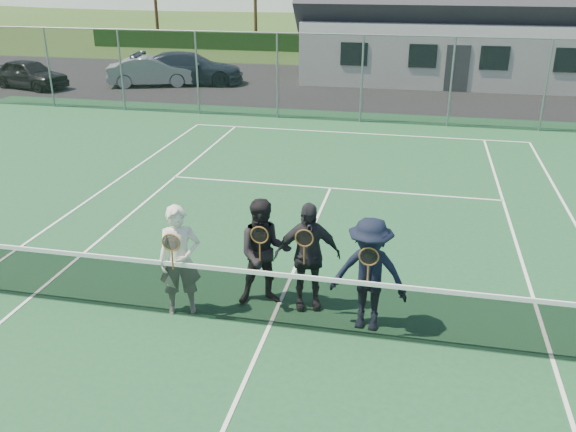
% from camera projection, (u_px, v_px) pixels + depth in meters
% --- Properties ---
extents(ground, '(220.00, 220.00, 0.00)m').
position_uv_depth(ground, '(375.00, 89.00, 27.47)').
color(ground, '#2C4819').
rests_on(ground, ground).
extents(court_surface, '(30.00, 30.00, 0.02)m').
position_uv_depth(court_surface, '(269.00, 327.00, 9.40)').
color(court_surface, '#1C4C2B').
rests_on(court_surface, ground).
extents(tarmac_carpark, '(40.00, 12.00, 0.01)m').
position_uv_depth(tarmac_carpark, '(288.00, 85.00, 28.24)').
color(tarmac_carpark, black).
rests_on(tarmac_carpark, ground).
extents(hedge_row, '(40.00, 1.20, 1.10)m').
position_uv_depth(hedge_row, '(391.00, 45.00, 38.10)').
color(hedge_row, '#173210').
rests_on(hedge_row, ground).
extents(car_a, '(4.03, 2.48, 1.28)m').
position_uv_depth(car_a, '(29.00, 74.00, 27.35)').
color(car_a, black).
rests_on(car_a, ground).
extents(car_b, '(4.21, 2.62, 1.31)m').
position_uv_depth(car_b, '(152.00, 71.00, 27.85)').
color(car_b, '#93969B').
rests_on(car_b, ground).
extents(car_c, '(5.30, 2.94, 1.45)m').
position_uv_depth(car_c, '(189.00, 68.00, 28.26)').
color(car_c, '#192233').
rests_on(car_c, ground).
extents(court_markings, '(11.03, 23.83, 0.01)m').
position_uv_depth(court_markings, '(269.00, 326.00, 9.39)').
color(court_markings, white).
rests_on(court_markings, court_surface).
extents(tennis_net, '(11.68, 0.08, 1.10)m').
position_uv_depth(tennis_net, '(269.00, 297.00, 9.19)').
color(tennis_net, slate).
rests_on(tennis_net, ground).
extents(perimeter_fence, '(30.07, 0.07, 3.02)m').
position_uv_depth(perimeter_fence, '(362.00, 79.00, 21.01)').
color(perimeter_fence, slate).
rests_on(perimeter_fence, ground).
extents(player_a, '(0.77, 0.63, 1.80)m').
position_uv_depth(player_a, '(180.00, 260.00, 9.47)').
color(player_a, silver).
rests_on(player_a, court_surface).
extents(player_b, '(1.05, 0.93, 1.80)m').
position_uv_depth(player_b, '(264.00, 253.00, 9.72)').
color(player_b, black).
rests_on(player_b, court_surface).
extents(player_c, '(1.13, 0.71, 1.80)m').
position_uv_depth(player_c, '(307.00, 256.00, 9.62)').
color(player_c, '#232428').
rests_on(player_c, court_surface).
extents(player_d, '(1.23, 0.80, 1.80)m').
position_uv_depth(player_d, '(369.00, 275.00, 9.04)').
color(player_d, black).
rests_on(player_d, court_surface).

